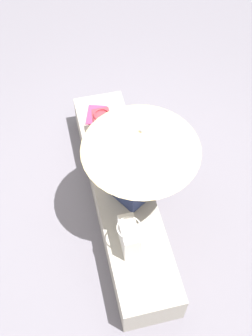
{
  "coord_description": "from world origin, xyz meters",
  "views": [
    {
      "loc": [
        2.18,
        -0.47,
        3.85
      ],
      "look_at": [
        0.06,
        0.03,
        0.75
      ],
      "focal_mm": 45.59,
      "sensor_mm": 36.0,
      "label": 1
    }
  ],
  "objects_px": {
    "magazine": "(96,115)",
    "person_seated": "(131,170)",
    "handbag_black": "(103,126)",
    "parasol": "(141,140)",
    "shoulder_bag_spare": "(111,147)",
    "tote_bag_canvas": "(129,237)"
  },
  "relations": [
    {
      "from": "handbag_black",
      "to": "magazine",
      "type": "height_order",
      "value": "handbag_black"
    },
    {
      "from": "parasol",
      "to": "tote_bag_canvas",
      "type": "relative_size",
      "value": 2.93
    },
    {
      "from": "person_seated",
      "to": "shoulder_bag_spare",
      "type": "xyz_separation_m",
      "value": [
        -0.45,
        -0.09,
        -0.2
      ]
    },
    {
      "from": "tote_bag_canvas",
      "to": "magazine",
      "type": "height_order",
      "value": "tote_bag_canvas"
    },
    {
      "from": "tote_bag_canvas",
      "to": "magazine",
      "type": "relative_size",
      "value": 1.22
    },
    {
      "from": "handbag_black",
      "to": "magazine",
      "type": "xyz_separation_m",
      "value": [
        -0.31,
        -0.01,
        -0.16
      ]
    },
    {
      "from": "person_seated",
      "to": "parasol",
      "type": "relative_size",
      "value": 0.9
    },
    {
      "from": "tote_bag_canvas",
      "to": "handbag_black",
      "type": "bearing_deg",
      "value": 178.71
    },
    {
      "from": "person_seated",
      "to": "magazine",
      "type": "bearing_deg",
      "value": -173.25
    },
    {
      "from": "shoulder_bag_spare",
      "to": "person_seated",
      "type": "bearing_deg",
      "value": 10.78
    },
    {
      "from": "person_seated",
      "to": "parasol",
      "type": "bearing_deg",
      "value": 46.14
    },
    {
      "from": "magazine",
      "to": "person_seated",
      "type": "bearing_deg",
      "value": 24.84
    },
    {
      "from": "handbag_black",
      "to": "tote_bag_canvas",
      "type": "xyz_separation_m",
      "value": [
        1.26,
        -0.03,
        0.0
      ]
    },
    {
      "from": "parasol",
      "to": "handbag_black",
      "type": "bearing_deg",
      "value": -167.84
    },
    {
      "from": "shoulder_bag_spare",
      "to": "tote_bag_canvas",
      "type": "bearing_deg",
      "value": -3.16
    },
    {
      "from": "parasol",
      "to": "shoulder_bag_spare",
      "type": "bearing_deg",
      "value": -163.61
    },
    {
      "from": "parasol",
      "to": "handbag_black",
      "type": "height_order",
      "value": "parasol"
    },
    {
      "from": "person_seated",
      "to": "handbag_black",
      "type": "distance_m",
      "value": 0.79
    },
    {
      "from": "parasol",
      "to": "person_seated",
      "type": "bearing_deg",
      "value": -133.86
    },
    {
      "from": "parasol",
      "to": "tote_bag_canvas",
      "type": "height_order",
      "value": "parasol"
    },
    {
      "from": "magazine",
      "to": "handbag_black",
      "type": "bearing_deg",
      "value": 20.89
    },
    {
      "from": "person_seated",
      "to": "tote_bag_canvas",
      "type": "xyz_separation_m",
      "value": [
        0.51,
        -0.14,
        -0.22
      ]
    }
  ]
}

